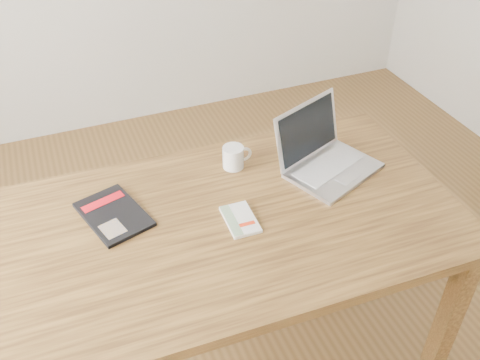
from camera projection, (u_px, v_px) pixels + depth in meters
name	position (u px, v px, depth m)	size (l,w,h in m)	color
room	(238.00, 46.00, 1.38)	(4.04, 4.04, 2.70)	brown
desk	(233.00, 237.00, 1.81)	(1.53, 0.90, 0.75)	brown
white_guidebook	(240.00, 220.00, 1.74)	(0.10, 0.16, 0.01)	silver
black_guidebook	(113.00, 214.00, 1.76)	(0.24, 0.30, 0.01)	black
laptop	(324.00, 156.00, 1.95)	(0.40, 0.38, 0.22)	silver
coffee_mug	(234.00, 157.00, 1.96)	(0.11, 0.08, 0.08)	white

